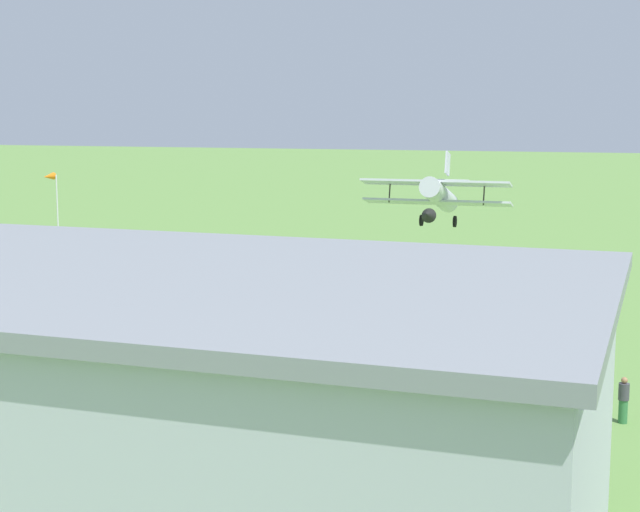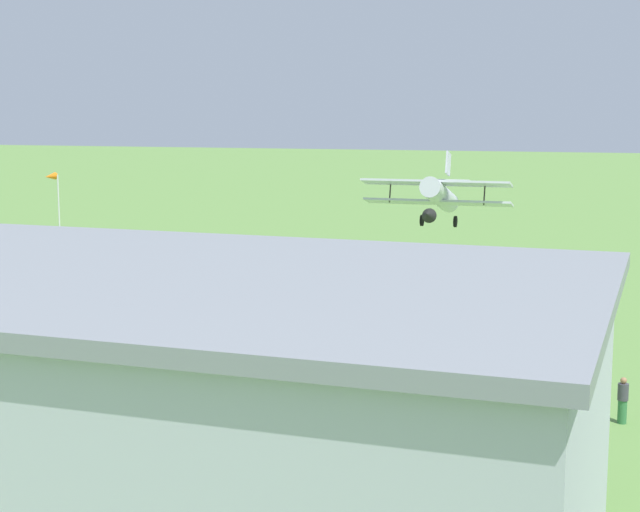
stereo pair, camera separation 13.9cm
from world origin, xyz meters
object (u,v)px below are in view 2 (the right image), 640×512
object	(u,v)px
biplane	(439,195)
windsock	(52,181)
person_crossing_taxiway	(623,400)
person_near_hangar_door	(439,358)
person_walking_on_apron	(484,378)

from	to	relation	value
biplane	windsock	xyz separation A→B (m)	(35.55, -16.50, -1.16)
person_crossing_taxiway	person_near_hangar_door	xyz separation A→B (m)	(7.29, -3.76, 0.05)
windsock	person_crossing_taxiway	bearing A→B (deg)	142.15
biplane	person_crossing_taxiway	xyz separation A→B (m)	(-10.37, 19.19, -5.42)
biplane	person_walking_on_apron	xyz separation A→B (m)	(-5.23, 17.44, -5.50)
person_near_hangar_door	person_crossing_taxiway	bearing A→B (deg)	152.71
person_crossing_taxiway	person_near_hangar_door	bearing A→B (deg)	-27.29
windsock	person_walking_on_apron	bearing A→B (deg)	140.23
person_crossing_taxiway	windsock	size ratio (longest dim) A/B	0.29
biplane	person_near_hangar_door	size ratio (longest dim) A/B	4.70
biplane	person_crossing_taxiway	world-z (taller)	biplane
person_walking_on_apron	windsock	distance (m)	53.24
person_crossing_taxiway	windsock	world-z (taller)	windsock
person_walking_on_apron	windsock	world-z (taller)	windsock
person_crossing_taxiway	windsock	xyz separation A→B (m)	(45.93, -35.68, 4.26)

